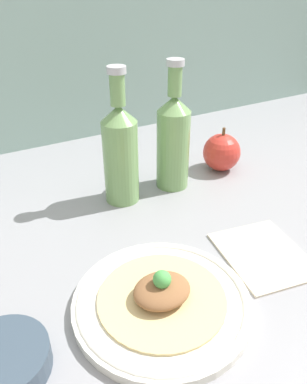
{
  "coord_description": "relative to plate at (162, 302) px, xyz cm",
  "views": [
    {
      "loc": [
        -27.29,
        -40.53,
        39.96
      ],
      "look_at": [
        -2.19,
        4.34,
        9.09
      ],
      "focal_mm": 35.0,
      "sensor_mm": 36.0,
      "label": 1
    }
  ],
  "objects": [
    {
      "name": "plated_food",
      "position": [
        0.0,
        0.0,
        1.62
      ],
      "size": [
        17.52,
        17.52,
        4.9
      ],
      "color": "#D6BC7F",
      "rests_on": "plate"
    },
    {
      "name": "plate",
      "position": [
        0.0,
        0.0,
        0.0
      ],
      "size": [
        24.37,
        24.37,
        1.66
      ],
      "color": "silver",
      "rests_on": "ground_plane"
    },
    {
      "name": "ground_plane",
      "position": [
        8.75,
        9.7,
        -2.88
      ],
      "size": [
        180.0,
        110.0,
        4.0
      ],
      "primitive_type": "cube",
      "color": "gray"
    },
    {
      "name": "apple",
      "position": [
        32.46,
        28.8,
        3.34
      ],
      "size": [
        8.44,
        8.44,
        10.05
      ],
      "color": "red",
      "rests_on": "ground_plane"
    },
    {
      "name": "cider_bottle_right",
      "position": [
        18.95,
        28.07,
        9.51
      ],
      "size": [
        6.7,
        6.7,
        25.98
      ],
      "color": "#729E5B",
      "rests_on": "ground_plane"
    },
    {
      "name": "napkin",
      "position": [
        19.77,
        1.15,
        -0.48
      ],
      "size": [
        15.09,
        17.19,
        0.8
      ],
      "color": "beige",
      "rests_on": "ground_plane"
    },
    {
      "name": "cider_bottle_left",
      "position": [
        7.31,
        28.07,
        9.51
      ],
      "size": [
        6.7,
        6.7,
        25.98
      ],
      "color": "#729E5B",
      "rests_on": "ground_plane"
    },
    {
      "name": "dipping_bowl",
      "position": [
        -20.6,
        0.76,
        0.62
      ],
      "size": [
        10.93,
        10.93,
        3.01
      ],
      "color": "#384756",
      "rests_on": "ground_plane"
    }
  ]
}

